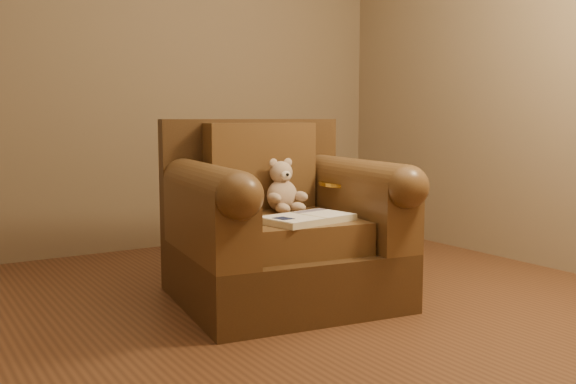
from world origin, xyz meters
TOP-DOWN VIEW (x-y plane):
  - floor at (0.00, 0.00)m, footprint 4.00×4.00m
  - armchair at (0.17, 0.36)m, footprint 1.18×1.13m
  - teddy_bear at (0.25, 0.44)m, footprint 0.21×0.24m
  - guidebook at (0.16, 0.07)m, footprint 0.47×0.33m
  - side_table at (0.66, 0.32)m, footprint 0.43×0.43m

SIDE VIEW (x-z plane):
  - floor at x=0.00m, z-range 0.00..0.00m
  - side_table at x=0.66m, z-range 0.02..0.63m
  - armchair at x=0.17m, z-range -0.11..0.84m
  - guidebook at x=0.16m, z-range 0.45..0.49m
  - teddy_bear at x=0.25m, z-range 0.42..0.71m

